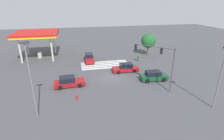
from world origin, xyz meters
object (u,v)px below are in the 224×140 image
car_2 (154,76)px  car_3 (89,58)px  traffic_signal_mast (161,59)px  car_0 (126,68)px  street_light_pole_b (221,73)px  fire_hydrant (77,97)px  car_1 (69,82)px  pedestrian (138,57)px  tree_corner_a (148,41)px  street_light_pole_a (30,76)px

car_2 → car_3: car_3 is taller
traffic_signal_mast → car_0: 8.85m
street_light_pole_b → fire_hydrant: bearing=-18.3°
street_light_pole_b → fire_hydrant: (16.02, -5.31, -4.13)m
car_3 → fire_hydrant: size_ratio=5.70×
car_3 → fire_hydrant: (3.09, 15.50, -0.32)m
car_1 → fire_hydrant: size_ratio=5.44×
car_1 → street_light_pole_b: size_ratio=0.62×
car_1 → car_3: (-4.12, -11.05, 0.05)m
pedestrian → tree_corner_a: bearing=179.9°
traffic_signal_mast → street_light_pole_a: 16.48m
traffic_signal_mast → car_2: 4.82m
pedestrian → car_3: bearing=-55.7°
car_3 → street_light_pole_b: size_ratio=0.65×
car_0 → street_light_pole_a: bearing=40.5°
car_0 → pedestrian: bearing=-128.8°
car_0 → car_1: 10.72m
car_1 → pedestrian: size_ratio=2.62×
car_1 → car_3: bearing=66.6°
car_0 → tree_corner_a: tree_corner_a is taller
car_2 → tree_corner_a: 14.52m
car_1 → fire_hydrant: car_1 is taller
pedestrian → tree_corner_a: (-3.75, -3.63, 2.48)m
traffic_signal_mast → tree_corner_a: traffic_signal_mast is taller
car_3 → pedestrian: size_ratio=2.74×
car_0 → car_3: car_3 is taller
car_0 → pedestrian: 6.74m
car_0 → car_3: 9.38m
car_3 → pedestrian: bearing=80.5°
car_3 → car_0: bearing=41.1°
car_1 → car_3: size_ratio=0.95×
car_2 → car_3: size_ratio=0.91×
car_2 → pedestrian: (-0.94, -9.84, 0.26)m
car_0 → street_light_pole_b: street_light_pole_b is taller
car_3 → car_1: bearing=-18.4°
traffic_signal_mast → street_light_pole_b: street_light_pole_b is taller
car_0 → car_3: bearing=-50.1°
car_3 → tree_corner_a: 14.32m
car_2 → pedestrian: bearing=87.4°
car_0 → pedestrian: size_ratio=2.66×
car_1 → fire_hydrant: (-1.03, 4.45, -0.26)m
car_0 → car_1: (10.04, 3.77, -0.01)m
pedestrian → fire_hydrant: (13.30, 13.41, -0.58)m
pedestrian → street_light_pole_a: size_ratio=0.21×
pedestrian → street_light_pole_b: bearing=54.1°
car_0 → car_1: car_0 is taller
car_2 → street_light_pole_b: (-3.65, 8.87, 3.82)m
pedestrian → street_light_pole_a: (17.66, 16.26, 4.07)m
street_light_pole_b → tree_corner_a: street_light_pole_b is taller
street_light_pole_b → fire_hydrant: street_light_pole_b is taller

